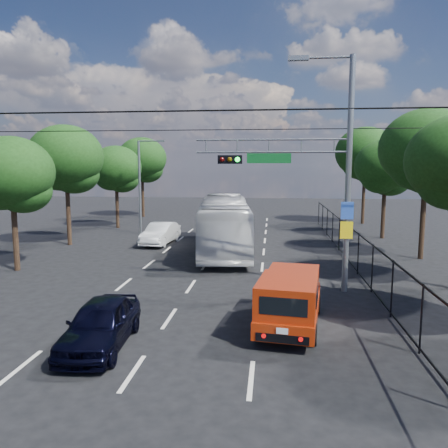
# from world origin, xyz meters

# --- Properties ---
(ground) EXTENTS (120.00, 120.00, 0.00)m
(ground) POSITION_xyz_m (0.00, 0.00, 0.00)
(ground) COLOR black
(ground) RESTS_ON ground
(lane_markings) EXTENTS (6.12, 38.00, 0.01)m
(lane_markings) POSITION_xyz_m (-0.00, 14.00, 0.01)
(lane_markings) COLOR beige
(lane_markings) RESTS_ON ground
(signal_mast) EXTENTS (6.43, 0.39, 9.50)m
(signal_mast) POSITION_xyz_m (5.28, 7.99, 5.24)
(signal_mast) COLOR slate
(signal_mast) RESTS_ON ground
(streetlight_left) EXTENTS (2.09, 0.22, 7.08)m
(streetlight_left) POSITION_xyz_m (-6.33, 22.00, 3.94)
(streetlight_left) COLOR slate
(streetlight_left) RESTS_ON ground
(utility_wires) EXTENTS (22.00, 5.04, 0.74)m
(utility_wires) POSITION_xyz_m (0.00, 8.83, 7.23)
(utility_wires) COLOR black
(utility_wires) RESTS_ON ground
(fence_right) EXTENTS (0.06, 34.03, 2.00)m
(fence_right) POSITION_xyz_m (7.60, 12.17, 1.03)
(fence_right) COLOR black
(fence_right) RESTS_ON ground
(tree_right_c) EXTENTS (5.10, 5.10, 8.29)m
(tree_right_c) POSITION_xyz_m (11.82, 15.02, 5.73)
(tree_right_c) COLOR black
(tree_right_c) RESTS_ON ground
(tree_right_d) EXTENTS (4.32, 4.32, 7.02)m
(tree_right_d) POSITION_xyz_m (11.42, 22.02, 4.85)
(tree_right_d) COLOR black
(tree_right_d) RESTS_ON ground
(tree_right_e) EXTENTS (5.28, 5.28, 8.58)m
(tree_right_e) POSITION_xyz_m (11.62, 30.02, 5.94)
(tree_right_e) COLOR black
(tree_right_e) RESTS_ON ground
(tree_left_b) EXTENTS (4.08, 4.08, 6.63)m
(tree_left_b) POSITION_xyz_m (-9.18, 10.02, 4.58)
(tree_left_b) COLOR black
(tree_left_b) RESTS_ON ground
(tree_left_c) EXTENTS (4.80, 4.80, 7.80)m
(tree_left_c) POSITION_xyz_m (-9.78, 17.02, 5.40)
(tree_left_c) COLOR black
(tree_left_c) RESTS_ON ground
(tree_left_d) EXTENTS (4.20, 4.20, 6.83)m
(tree_left_d) POSITION_xyz_m (-9.38, 25.02, 4.72)
(tree_left_d) COLOR black
(tree_left_d) RESTS_ON ground
(tree_left_e) EXTENTS (4.92, 4.92, 7.99)m
(tree_left_e) POSITION_xyz_m (-9.58, 33.02, 5.53)
(tree_left_e) COLOR black
(tree_left_e) RESTS_ON ground
(red_pickup) EXTENTS (2.38, 5.02, 1.80)m
(red_pickup) POSITION_xyz_m (4.09, 3.71, 0.96)
(red_pickup) COLOR black
(red_pickup) RESTS_ON ground
(navy_hatchback) EXTENTS (1.86, 4.13, 1.38)m
(navy_hatchback) POSITION_xyz_m (-1.42, 1.50, 0.69)
(navy_hatchback) COLOR black
(navy_hatchback) RESTS_ON ground
(white_bus) EXTENTS (4.13, 12.17, 3.32)m
(white_bus) POSITION_xyz_m (0.56, 16.22, 1.66)
(white_bus) COLOR silver
(white_bus) RESTS_ON ground
(white_van) EXTENTS (1.90, 4.40, 1.41)m
(white_van) POSITION_xyz_m (-3.90, 17.96, 0.70)
(white_van) COLOR silver
(white_van) RESTS_ON ground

